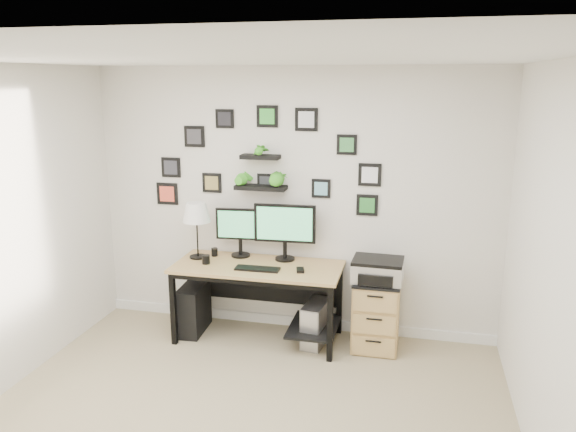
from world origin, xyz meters
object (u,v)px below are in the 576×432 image
(table_lamp, at_px, (196,214))
(printer, at_px, (378,270))
(monitor_right, at_px, (285,227))
(mug, at_px, (206,259))
(file_cabinet, at_px, (376,313))
(pc_tower_black, at_px, (194,308))
(monitor_left, at_px, (240,229))
(pc_tower_grey, at_px, (316,324))
(desk, at_px, (262,277))

(table_lamp, bearing_deg, printer, -1.46)
(monitor_right, bearing_deg, table_lamp, -172.08)
(mug, distance_m, file_cabinet, 1.70)
(table_lamp, distance_m, pc_tower_black, 0.96)
(table_lamp, xyz_separation_m, mug, (0.15, -0.16, -0.40))
(monitor_right, relative_size, file_cabinet, 0.90)
(monitor_left, xyz_separation_m, pc_tower_grey, (0.81, -0.22, -0.83))
(table_lamp, xyz_separation_m, pc_tower_grey, (1.21, -0.09, -0.99))
(pc_tower_black, xyz_separation_m, pc_tower_grey, (1.24, -0.00, -0.04))
(monitor_right, bearing_deg, monitor_left, 178.41)
(monitor_left, bearing_deg, desk, -34.74)
(table_lamp, xyz_separation_m, printer, (1.77, -0.05, -0.42))
(monitor_left, relative_size, pc_tower_grey, 1.12)
(pc_tower_black, relative_size, printer, 1.04)
(desk, xyz_separation_m, monitor_right, (0.18, 0.18, 0.45))
(file_cabinet, relative_size, printer, 1.44)
(monitor_right, xyz_separation_m, pc_tower_grey, (0.35, -0.21, -0.87))
(pc_tower_grey, height_order, printer, printer)
(monitor_right, relative_size, table_lamp, 1.08)
(monitor_left, xyz_separation_m, monitor_right, (0.46, -0.01, 0.04))
(printer, bearing_deg, table_lamp, 178.54)
(table_lamp, height_order, mug, table_lamp)
(table_lamp, xyz_separation_m, pc_tower_black, (-0.03, -0.09, -0.96))
(table_lamp, bearing_deg, mug, -48.02)
(desk, height_order, pc_tower_grey, desk)
(table_lamp, relative_size, printer, 1.20)
(mug, relative_size, pc_tower_grey, 0.20)
(table_lamp, height_order, file_cabinet, table_lamp)
(pc_tower_black, bearing_deg, pc_tower_grey, -3.29)
(printer, bearing_deg, desk, -179.11)
(desk, relative_size, monitor_left, 3.27)
(table_lamp, relative_size, pc_tower_black, 1.15)
(table_lamp, relative_size, pc_tower_grey, 1.28)
(monitor_left, distance_m, pc_tower_black, 0.93)
(desk, relative_size, table_lamp, 2.87)
(monitor_left, bearing_deg, file_cabinet, -5.65)
(monitor_right, bearing_deg, pc_tower_grey, -30.73)
(desk, bearing_deg, pc_tower_black, -178.01)
(desk, relative_size, monitor_right, 2.66)
(desk, relative_size, mug, 18.78)
(monitor_left, height_order, printer, monitor_left)
(desk, bearing_deg, pc_tower_grey, -2.97)
(pc_tower_grey, bearing_deg, pc_tower_black, 179.87)
(monitor_right, height_order, pc_tower_black, monitor_right)
(monitor_left, height_order, pc_tower_black, monitor_left)
(mug, height_order, file_cabinet, mug)
(pc_tower_grey, relative_size, file_cabinet, 0.65)
(monitor_left, xyz_separation_m, file_cabinet, (1.37, -0.14, -0.70))
(mug, bearing_deg, printer, 4.17)
(pc_tower_black, distance_m, file_cabinet, 1.81)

